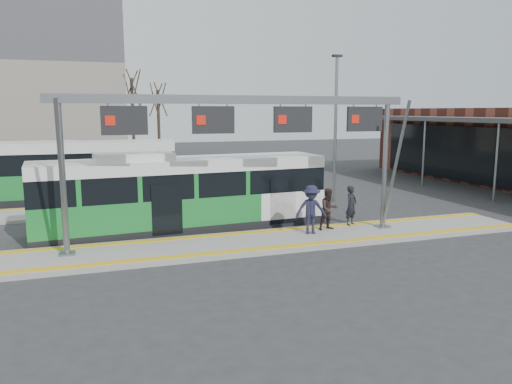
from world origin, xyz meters
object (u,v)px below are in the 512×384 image
passenger_c (311,210)px  hero_bus (183,194)px  passenger_a (351,206)px  gantry (245,125)px  passenger_b (329,209)px

passenger_c → hero_bus: bearing=158.0°
hero_bus → passenger_a: 6.92m
gantry → passenger_a: gantry is taller
gantry → passenger_a: (4.83, 0.81, -3.34)m
gantry → passenger_c: (2.63, 0.01, -3.21)m
passenger_b → gantry: bearing=179.9°
passenger_a → passenger_c: (-2.20, -0.80, 0.13)m
passenger_a → passenger_c: passenger_c is taller
hero_bus → passenger_c: (4.37, -2.93, -0.38)m
hero_bus → passenger_b: 5.92m
passenger_a → hero_bus: bearing=135.2°
gantry → passenger_b: size_ratio=7.89×
hero_bus → passenger_b: bearing=-29.3°
passenger_b → hero_bus: bearing=148.1°
passenger_a → passenger_c: size_ratio=0.87×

